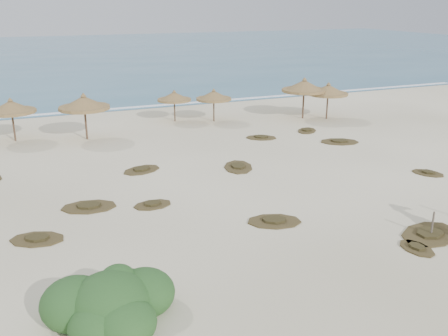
{
  "coord_description": "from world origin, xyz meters",
  "views": [
    {
      "loc": [
        -9.11,
        -15.81,
        8.63
      ],
      "look_at": [
        -0.48,
        5.0,
        1.08
      ],
      "focal_mm": 40.0,
      "sensor_mm": 36.0,
      "label": 1
    }
  ],
  "objects": [
    {
      "name": "ground",
      "position": [
        0.0,
        0.0,
        0.0
      ],
      "size": [
        160.0,
        160.0,
        0.0
      ],
      "primitive_type": "plane",
      "color": "white",
      "rests_on": "ground"
    },
    {
      "name": "ocean",
      "position": [
        0.0,
        75.0,
        0.0
      ],
      "size": [
        200.0,
        100.0,
        0.01
      ],
      "primitive_type": "cube",
      "color": "#2B6382",
      "rests_on": "ground"
    },
    {
      "name": "foam_line",
      "position": [
        0.0,
        26.0,
        0.0
      ],
      "size": [
        70.0,
        0.6,
        0.01
      ],
      "primitive_type": "cube",
      "color": "white",
      "rests_on": "ground"
    },
    {
      "name": "palapa_1",
      "position": [
        -9.65,
        18.33,
        2.21
      ],
      "size": [
        3.8,
        3.8,
        2.84
      ],
      "rotation": [
        0.0,
        0.0,
        -0.3
      ],
      "color": "#4E3628",
      "rests_on": "ground"
    },
    {
      "name": "palapa_2",
      "position": [
        -5.28,
        16.94,
        2.39
      ],
      "size": [
        3.83,
        3.83,
        3.08
      ],
      "rotation": [
        0.0,
        0.0,
        -0.18
      ],
      "color": "#4E3628",
      "rests_on": "ground"
    },
    {
      "name": "palapa_3",
      "position": [
        1.61,
        19.72,
        1.85
      ],
      "size": [
        2.89,
        2.89,
        2.39
      ],
      "rotation": [
        0.0,
        0.0,
        0.14
      ],
      "color": "#4E3628",
      "rests_on": "ground"
    },
    {
      "name": "palapa_4",
      "position": [
        4.32,
        18.56,
        1.94
      ],
      "size": [
        3.38,
        3.38,
        2.5
      ],
      "rotation": [
        0.0,
        0.0,
        -0.33
      ],
      "color": "#4E3628",
      "rests_on": "ground"
    },
    {
      "name": "palapa_5",
      "position": [
        12.69,
        16.04,
        2.2
      ],
      "size": [
        3.38,
        3.38,
        2.83
      ],
      "rotation": [
        0.0,
        0.0,
        0.12
      ],
      "color": "#4E3628",
      "rests_on": "ground"
    },
    {
      "name": "palapa_6",
      "position": [
        11.06,
        16.87,
        2.47
      ],
      "size": [
        4.22,
        4.22,
        3.18
      ],
      "rotation": [
        0.0,
        0.0,
        -0.29
      ],
      "color": "#4E3628",
      "rests_on": "ground"
    },
    {
      "name": "fence_post_near",
      "position": [
        4.96,
        -2.78,
        0.52
      ],
      "size": [
        0.09,
        0.09,
        1.03
      ],
      "primitive_type": "cylinder",
      "rotation": [
        0.0,
        0.0,
        0.19
      ],
      "color": "#695B4E",
      "rests_on": "ground"
    },
    {
      "name": "bush",
      "position": [
        -7.42,
        -3.46,
        0.56
      ],
      "size": [
        3.83,
        3.37,
        1.72
      ],
      "rotation": [
        0.0,
        0.0,
        -0.2
      ],
      "color": "#2C5A26",
      "rests_on": "ground"
    },
    {
      "name": "scrub_0",
      "position": [
        -9.12,
        2.73,
        0.05
      ],
      "size": [
        2.42,
        2.02,
        0.16
      ],
      "rotation": [
        0.0,
        0.0,
        2.76
      ],
      "color": "#4F4323",
      "rests_on": "ground"
    },
    {
      "name": "scrub_1",
      "position": [
        -6.84,
        5.19,
        0.05
      ],
      "size": [
        2.66,
        2.0,
        0.16
      ],
      "rotation": [
        0.0,
        0.0,
        2.95
      ],
      "color": "#4F4323",
      "rests_on": "ground"
    },
    {
      "name": "scrub_2",
      "position": [
        -4.19,
        4.34,
        0.05
      ],
      "size": [
        1.8,
        1.25,
        0.16
      ],
      "rotation": [
        0.0,
        0.0,
        0.08
      ],
      "color": "#4F4323",
      "rests_on": "ground"
    },
    {
      "name": "scrub_3",
      "position": [
        1.5,
        7.74,
        0.05
      ],
      "size": [
        2.26,
        2.75,
        0.16
      ],
      "rotation": [
        0.0,
        0.0,
        1.22
      ],
      "color": "#4F4323",
      "rests_on": "ground"
    },
    {
      "name": "scrub_4",
      "position": [
        10.32,
        2.97,
        0.05
      ],
      "size": [
        1.75,
        1.95,
        0.16
      ],
      "rotation": [
        0.0,
        0.0,
        2.11
      ],
      "color": "#4F4323",
      "rests_on": "ground"
    },
    {
      "name": "scrub_5",
      "position": [
        9.64,
        9.95,
        0.05
      ],
      "size": [
        2.89,
        2.4,
        0.16
      ],
      "rotation": [
        0.0,
        0.0,
        2.76
      ],
      "color": "#4F4323",
      "rests_on": "ground"
    },
    {
      "name": "scrub_7",
      "position": [
        5.43,
        12.8,
        0.05
      ],
      "size": [
        2.4,
        2.09,
        0.16
      ],
      "rotation": [
        0.0,
        0.0,
        2.67
      ],
      "color": "#4F4323",
      "rests_on": "ground"
    },
    {
      "name": "scrub_9",
      "position": [
        -0.02,
        0.71,
        0.05
      ],
      "size": [
        2.61,
        2.12,
        0.16
      ],
      "rotation": [
        0.0,
        0.0,
        2.81
      ],
      "color": "#4F4323",
      "rests_on": "ground"
    },
    {
      "name": "scrub_10",
      "position": [
        9.22,
        13.25,
        0.05
      ],
      "size": [
        2.19,
        2.21,
        0.16
      ],
      "rotation": [
        0.0,
        0.0,
        0.81
      ],
      "color": "#4F4323",
      "rests_on": "ground"
    },
    {
      "name": "scrub_11",
      "position": [
        -6.67,
        -1.92,
        0.05
      ],
      "size": [
        2.37,
        2.03,
        0.16
      ],
      "rotation": [
        0.0,
        0.0,
        0.43
      ],
      "color": "#4F4323",
      "rests_on": "ground"
    },
    {
      "name": "scrub_12",
      "position": [
        3.69,
        -3.39,
        0.05
      ],
      "size": [
        1.03,
        1.52,
        0.16
      ],
      "rotation": [
        0.0,
        0.0,
        1.62
      ],
      "color": "#4F4323",
      "rests_on": "ground"
    },
    {
      "name": "scrub_13",
      "position": [
        -3.49,
        9.27,
        0.05
      ],
      "size": [
        2.48,
        2.06,
        0.16
      ],
      "rotation": [
        0.0,
        0.0,
        0.37
      ],
      "color": "#4F4323",
      "rests_on": "ground"
    },
    {
      "name": "scrub_14",
      "position": [
        5.01,
        -2.67,
        0.05
      ],
      "size": [
        3.22,
        2.62,
        0.16
      ],
      "rotation": [
        0.0,
        0.0,
        0.33
      ],
      "color": "#4F4323",
      "rests_on": "ground"
    }
  ]
}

